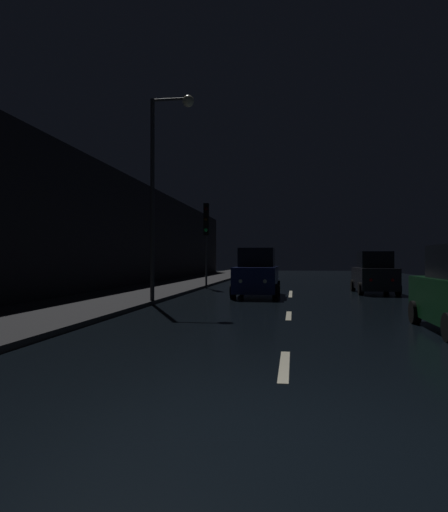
{
  "coord_description": "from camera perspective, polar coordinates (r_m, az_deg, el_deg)",
  "views": [
    {
      "loc": [
        0.15,
        -4.45,
        1.71
      ],
      "look_at": [
        -3.14,
        17.22,
        1.88
      ],
      "focal_mm": 32.22,
      "sensor_mm": 36.0,
      "label": 1
    }
  ],
  "objects": [
    {
      "name": "sidewalk_left",
      "position": [
        29.93,
        -5.78,
        -3.56
      ],
      "size": [
        4.4,
        84.0,
        0.15
      ],
      "primitive_type": "cube",
      "color": "#28282B",
      "rests_on": "ground"
    },
    {
      "name": "traffic_light_far_left",
      "position": [
        27.34,
        -2.22,
        3.7
      ],
      "size": [
        0.33,
        0.47,
        5.05
      ],
      "rotation": [
        0.0,
        0.0,
        -1.51
      ],
      "color": "#38383A",
      "rests_on": "ground"
    },
    {
      "name": "ground",
      "position": [
        29.0,
        8.34,
        -3.83
      ],
      "size": [
        26.98,
        84.0,
        0.02
      ],
      "primitive_type": "cube",
      "color": "black"
    },
    {
      "name": "streetlamp_overhead",
      "position": [
        17.94,
        -7.54,
        10.72
      ],
      "size": [
        1.7,
        0.44,
        7.93
      ],
      "color": "#2D2D30",
      "rests_on": "ground"
    },
    {
      "name": "lane_centerline",
      "position": [
        16.95,
        8.13,
        -6.2
      ],
      "size": [
        0.16,
        18.82,
        0.01
      ],
      "color": "beige",
      "rests_on": "ground"
    },
    {
      "name": "building_facade_left",
      "position": [
        27.4,
        -12.89,
        3.0
      ],
      "size": [
        0.8,
        63.0,
        6.7
      ],
      "primitive_type": "cube",
      "color": "black",
      "rests_on": "ground"
    },
    {
      "name": "car_approaching_headlights",
      "position": [
        21.4,
        4.1,
        -2.28
      ],
      "size": [
        2.05,
        4.44,
        2.24
      ],
      "rotation": [
        0.0,
        0.0,
        -1.57
      ],
      "color": "#141E51",
      "rests_on": "ground"
    },
    {
      "name": "car_parked_right_far",
      "position": [
        24.45,
        18.15,
        -2.16
      ],
      "size": [
        1.93,
        4.19,
        2.11
      ],
      "rotation": [
        0.0,
        0.0,
        1.57
      ],
      "color": "black",
      "rests_on": "ground"
    }
  ]
}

